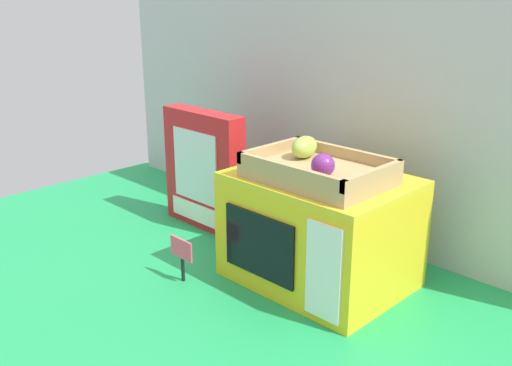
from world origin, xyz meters
name	(u,v)px	position (x,y,z in m)	size (l,w,h in m)	color
ground_plane	(265,253)	(0.00, 0.00, 0.00)	(1.70, 1.70, 0.00)	#219E54
display_back_panel	(333,94)	(0.00, 0.24, 0.36)	(1.61, 0.03, 0.72)	#B7BABF
toy_microwave	(319,230)	(0.18, -0.02, 0.12)	(0.37, 0.28, 0.24)	yellow
food_groups_crate	(317,170)	(0.19, -0.04, 0.26)	(0.28, 0.19, 0.08)	tan
cookie_set_box	(204,170)	(-0.24, 0.01, 0.16)	(0.26, 0.06, 0.31)	red
price_sign	(182,253)	(-0.03, -0.23, 0.07)	(0.07, 0.01, 0.10)	black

